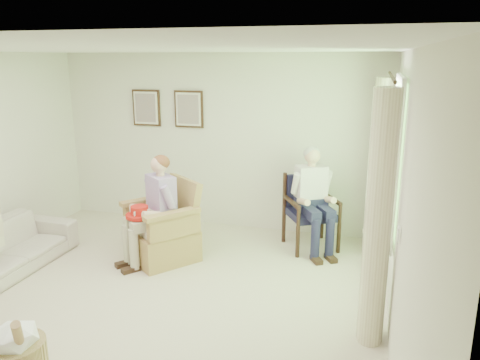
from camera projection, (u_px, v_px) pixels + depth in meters
The scene contains 16 objects.
floor at pixel (133, 312), 4.79m from camera, with size 5.50×5.50×0.00m, color beige.
back_wall at pixel (218, 142), 7.01m from camera, with size 5.00×0.04×2.60m, color silver.
right_wall at pixel (401, 214), 3.78m from camera, with size 0.04×5.50×2.60m, color silver.
ceiling at pixel (116, 49), 4.13m from camera, with size 5.00×5.50×0.02m, color white.
window at pixel (395, 152), 4.83m from camera, with size 0.13×2.50×1.63m.
curtain_left at pixel (378, 221), 4.07m from camera, with size 0.34×0.34×2.30m, color beige.
curtain_right at pixel (379, 170), 5.89m from camera, with size 0.34×0.34×2.30m, color beige.
framed_print_left at pixel (146, 108), 7.17m from camera, with size 0.45×0.05×0.55m.
framed_print_right at pixel (189, 109), 6.98m from camera, with size 0.45×0.05×0.55m.
wicker_armchair at pixel (163, 234), 6.03m from camera, with size 0.80×0.80×1.03m.
wood_armchair at pixel (312, 208), 6.39m from camera, with size 0.63×0.60×0.98m.
sofa at pixel (2, 251), 5.60m from camera, with size 0.76×1.94×0.57m, color beige.
person_wicker at pixel (157, 203), 5.78m from camera, with size 0.40×0.63×1.34m.
person_dark at pixel (311, 192), 6.17m from camera, with size 0.40×0.63×1.37m.
red_hat at pixel (140, 213), 5.71m from camera, with size 0.34×0.34×0.14m.
hatbox at pixel (16, 354), 3.69m from camera, with size 0.58×0.58×0.68m.
Camera 1 is at (2.25, -3.81, 2.53)m, focal length 35.00 mm.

